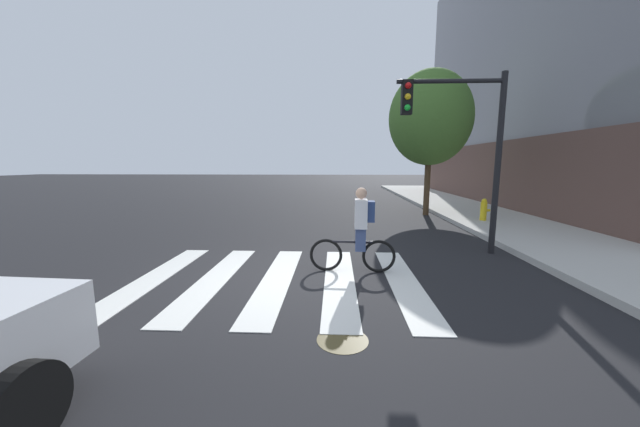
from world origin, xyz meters
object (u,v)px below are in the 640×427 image
object	(u,v)px
manhole_cover	(343,340)
street_tree_near	(430,118)
cyclist	(359,231)
traffic_light_near	(464,133)
fire_hydrant	(484,210)

from	to	relation	value
manhole_cover	street_tree_near	xyz separation A→B (m)	(3.73, 10.20, 3.98)
cyclist	street_tree_near	bearing A→B (deg)	66.13
street_tree_near	manhole_cover	bearing A→B (deg)	-110.07
manhole_cover	traffic_light_near	world-z (taller)	traffic_light_near
cyclist	manhole_cover	bearing A→B (deg)	-98.02
fire_hydrant	street_tree_near	xyz separation A→B (m)	(-1.44, 2.15, 3.45)
traffic_light_near	fire_hydrant	bearing A→B (deg)	59.21
street_tree_near	traffic_light_near	bearing A→B (deg)	-98.26
manhole_cover	fire_hydrant	xyz separation A→B (m)	(5.17, 8.06, 0.53)
traffic_light_near	fire_hydrant	world-z (taller)	traffic_light_near
manhole_cover	cyclist	distance (m)	2.77
cyclist	traffic_light_near	size ratio (longest dim) A/B	0.41
manhole_cover	street_tree_near	world-z (taller)	street_tree_near
cyclist	street_tree_near	distance (m)	8.88
cyclist	traffic_light_near	distance (m)	3.56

